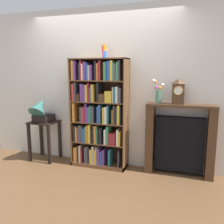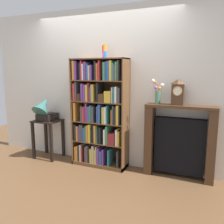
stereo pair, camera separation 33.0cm
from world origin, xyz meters
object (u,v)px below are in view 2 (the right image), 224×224
Objects in this scene: fireplace_mantel at (179,142)px; flower_vase at (158,94)px; gramophone at (44,109)px; mantel_clock at (178,92)px; cup_stack at (105,52)px; side_table_left at (48,131)px; bookshelf at (98,115)px.

flower_vase is (-0.34, -0.02, 0.71)m from fireplace_mantel.
mantel_clock reaches higher than gramophone.
side_table_left is (-1.13, -0.04, -1.38)m from cup_stack.
side_table_left is 2.32m from fireplace_mantel.
fireplace_mantel is at bearing 23.70° from mantel_clock.
bookshelf is at bearing -177.78° from mantel_clock.
mantel_clock is at bearing -0.87° from flower_vase.
gramophone is 0.44× the size of fireplace_mantel.
cup_stack is 1.79m from fireplace_mantel.
mantel_clock reaches higher than fireplace_mantel.
side_table_left is 0.64× the size of fireplace_mantel.
gramophone is at bearing -175.56° from flower_vase.
mantel_clock is 1.01× the size of flower_vase.
cup_stack is 1.28m from mantel_clock.
side_table_left is 0.42m from gramophone.
mantel_clock is 0.29m from flower_vase.
fireplace_mantel is (1.19, 0.06, -1.34)m from cup_stack.
cup_stack is at bearing -177.16° from flower_vase.
gramophone is (-1.13, -0.11, -0.97)m from cup_stack.
fireplace_mantel is at bearing 3.12° from bookshelf.
bookshelf is at bearing 1.82° from side_table_left.
bookshelf is 1.32m from mantel_clock.
cup_stack is at bearing -177.11° from fireplace_mantel.
cup_stack is 1.79m from side_table_left.
cup_stack is at bearing -178.11° from mantel_clock.
cup_stack reaches higher than bookshelf.
fireplace_mantel is at bearing 2.89° from cup_stack.
fireplace_mantel is at bearing 3.02° from flower_vase.
side_table_left is at bearing -177.53° from flower_vase.
mantel_clock is (2.27, 0.08, 0.79)m from side_table_left.
fireplace_mantel is 2.98× the size of mantel_clock.
gramophone is (-1.02, -0.10, 0.06)m from bookshelf.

